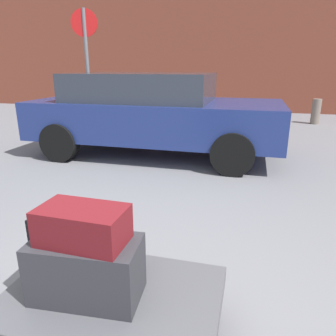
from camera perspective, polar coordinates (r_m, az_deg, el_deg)
name	(u,v)px	position (r m, az deg, el deg)	size (l,w,h in m)	color
luggage_cart	(113,303)	(1.95, -9.84, -22.83)	(1.18, 0.80, 0.34)	#4C4C51
duffel_bag_charcoal_stacked_top	(87,269)	(1.82, -14.39, -17.16)	(0.57, 0.30, 0.33)	#2D2D33
duffel_bag_black_rear_left	(82,239)	(2.09, -15.19, -12.26)	(0.55, 0.29, 0.33)	black
duffel_bag_maroon_topmost_pile	(83,225)	(1.68, -15.07, -9.88)	(0.44, 0.25, 0.19)	maroon
parked_car	(152,112)	(5.70, -2.84, 10.01)	(4.30, 1.92, 1.42)	navy
bollard_kerb_near	(316,112)	(9.78, 25.03, 9.18)	(0.24, 0.24, 0.68)	#72665B
no_parking_sign	(87,64)	(6.62, -14.30, 17.62)	(0.49, 0.14, 2.55)	slate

